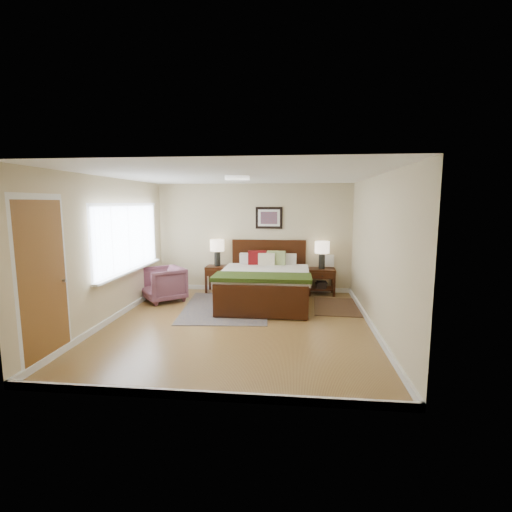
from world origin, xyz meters
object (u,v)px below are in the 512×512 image
object	(u,v)px
lamp_left	(217,248)
nightstand_right	(321,279)
lamp_right	(322,250)
armchair	(164,284)
rug_persian	(226,307)
nightstand_left	(217,271)
bed	(265,277)

from	to	relation	value
lamp_left	nightstand_right	bearing A→B (deg)	-0.33
lamp_right	armchair	bearing A→B (deg)	-164.76
lamp_left	lamp_right	world-z (taller)	lamp_left
lamp_left	rug_persian	distance (m)	1.69
nightstand_left	lamp_right	xyz separation A→B (m)	(2.39, 0.02, 0.53)
nightstand_left	rug_persian	world-z (taller)	nightstand_left
nightstand_left	bed	bearing A→B (deg)	-35.56
bed	lamp_right	xyz separation A→B (m)	(1.21, 0.86, 0.47)
bed	nightstand_right	distance (m)	1.49
lamp_left	rug_persian	size ratio (longest dim) A/B	0.27
bed	armchair	xyz separation A→B (m)	(-2.15, -0.05, -0.19)
armchair	rug_persian	xyz separation A→B (m)	(1.40, -0.36, -0.36)
lamp_right	nightstand_left	bearing A→B (deg)	-179.49
nightstand_right	lamp_right	world-z (taller)	lamp_right
nightstand_left	lamp_left	distance (m)	0.55
bed	nightstand_left	bearing A→B (deg)	144.44
lamp_right	armchair	size ratio (longest dim) A/B	0.77
lamp_left	nightstand_left	bearing A→B (deg)	-90.00
bed	nightstand_right	xyz separation A→B (m)	(1.21, 0.85, -0.19)
nightstand_right	armchair	size ratio (longest dim) A/B	0.75
nightstand_right	rug_persian	world-z (taller)	nightstand_right
lamp_left	lamp_right	bearing A→B (deg)	0.00
nightstand_left	nightstand_right	bearing A→B (deg)	0.18
bed	nightstand_right	size ratio (longest dim) A/B	3.71
nightstand_right	lamp_left	bearing A→B (deg)	179.67
nightstand_right	lamp_right	distance (m)	0.65
bed	armchair	bearing A→B (deg)	-178.62
lamp_right	bed	bearing A→B (deg)	-144.48
bed	nightstand_left	distance (m)	1.45
bed	rug_persian	world-z (taller)	bed
bed	lamp_left	distance (m)	1.54
bed	lamp_left	size ratio (longest dim) A/B	3.64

